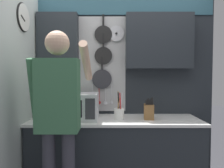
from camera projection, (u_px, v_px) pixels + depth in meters
base_cabinet_counter at (116, 156)px, 2.56m from camera, size 1.95×0.64×0.88m
back_wall_unit at (118, 70)px, 2.80m from camera, size 2.52×0.20×2.39m
side_wall at (15, 93)px, 2.14m from camera, size 0.07×1.60×2.39m
microwave at (78, 106)px, 2.51m from camera, size 0.47×0.39×0.30m
knife_block at (150, 111)px, 2.51m from camera, size 0.13×0.16×0.25m
utensil_crock at (120, 112)px, 2.51m from camera, size 0.12×0.12×0.32m
person at (59, 110)px, 2.00m from camera, size 0.54×0.63×1.79m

